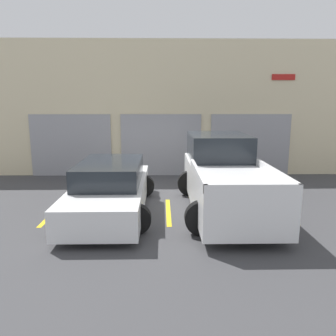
# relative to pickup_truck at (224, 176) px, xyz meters

# --- Properties ---
(ground_plane) EXTENTS (28.00, 28.00, 0.00)m
(ground_plane) POSITION_rel_pickup_truck_xyz_m (-1.54, 1.29, -0.90)
(ground_plane) COLOR #3D3D3F
(shophouse_building) EXTENTS (16.49, 0.68, 5.25)m
(shophouse_building) POSITION_rel_pickup_truck_xyz_m (-1.54, 4.58, 1.68)
(shophouse_building) COLOR beige
(shophouse_building) RESTS_ON ground
(pickup_truck) EXTENTS (2.42, 5.09, 1.95)m
(pickup_truck) POSITION_rel_pickup_truck_xyz_m (0.00, 0.00, 0.00)
(pickup_truck) COLOR white
(pickup_truck) RESTS_ON ground
(sedan_white) EXTENTS (2.25, 4.73, 1.36)m
(sedan_white) POSITION_rel_pickup_truck_xyz_m (-3.07, -0.27, -0.26)
(sedan_white) COLOR white
(sedan_white) RESTS_ON ground
(parking_stripe_far_left) EXTENTS (0.12, 2.20, 0.01)m
(parking_stripe_far_left) POSITION_rel_pickup_truck_xyz_m (-4.61, -0.30, -0.89)
(parking_stripe_far_left) COLOR gold
(parking_stripe_far_left) RESTS_ON ground
(parking_stripe_left) EXTENTS (0.12, 2.20, 0.01)m
(parking_stripe_left) POSITION_rel_pickup_truck_xyz_m (-1.54, -0.30, -0.89)
(parking_stripe_left) COLOR gold
(parking_stripe_left) RESTS_ON ground
(parking_stripe_centre) EXTENTS (0.12, 2.20, 0.01)m
(parking_stripe_centre) POSITION_rel_pickup_truck_xyz_m (1.54, -0.30, -0.89)
(parking_stripe_centre) COLOR gold
(parking_stripe_centre) RESTS_ON ground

